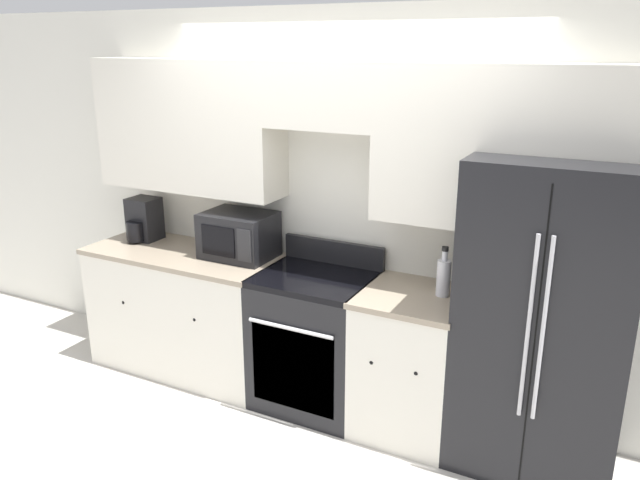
# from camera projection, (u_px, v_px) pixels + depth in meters

# --- Properties ---
(ground_plane) EXTENTS (12.00, 12.00, 0.00)m
(ground_plane) POSITION_uv_depth(u_px,v_px,m) (298.00, 425.00, 4.04)
(ground_plane) COLOR beige
(wall_back) EXTENTS (8.00, 0.39, 2.60)m
(wall_back) POSITION_uv_depth(u_px,v_px,m) (339.00, 176.00, 4.07)
(wall_back) COLOR silver
(wall_back) RESTS_ON ground_plane
(lower_cabinets_left) EXTENTS (1.45, 0.64, 0.92)m
(lower_cabinets_left) POSITION_uv_depth(u_px,v_px,m) (187.00, 310.00, 4.66)
(lower_cabinets_left) COLOR silver
(lower_cabinets_left) RESTS_ON ground_plane
(lower_cabinets_right) EXTENTS (0.63, 0.64, 0.92)m
(lower_cabinets_right) POSITION_uv_depth(u_px,v_px,m) (410.00, 362.00, 3.89)
(lower_cabinets_right) COLOR silver
(lower_cabinets_right) RESTS_ON ground_plane
(oven_range) EXTENTS (0.74, 0.65, 1.08)m
(oven_range) POSITION_uv_depth(u_px,v_px,m) (315.00, 340.00, 4.18)
(oven_range) COLOR black
(oven_range) RESTS_ON ground_plane
(refrigerator) EXTENTS (0.90, 0.75, 1.81)m
(refrigerator) POSITION_uv_depth(u_px,v_px,m) (545.00, 318.00, 3.47)
(refrigerator) COLOR black
(refrigerator) RESTS_ON ground_plane
(microwave) EXTENTS (0.49, 0.37, 0.32)m
(microwave) POSITION_uv_depth(u_px,v_px,m) (239.00, 235.00, 4.36)
(microwave) COLOR black
(microwave) RESTS_ON lower_cabinets_left
(bottle) EXTENTS (0.08, 0.08, 0.31)m
(bottle) POSITION_uv_depth(u_px,v_px,m) (443.00, 276.00, 3.70)
(bottle) COLOR silver
(bottle) RESTS_ON lower_cabinets_right
(electric_kettle) EXTENTS (0.22, 0.27, 0.32)m
(electric_kettle) POSITION_uv_depth(u_px,v_px,m) (143.00, 221.00, 4.75)
(electric_kettle) COLOR black
(electric_kettle) RESTS_ON lower_cabinets_left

